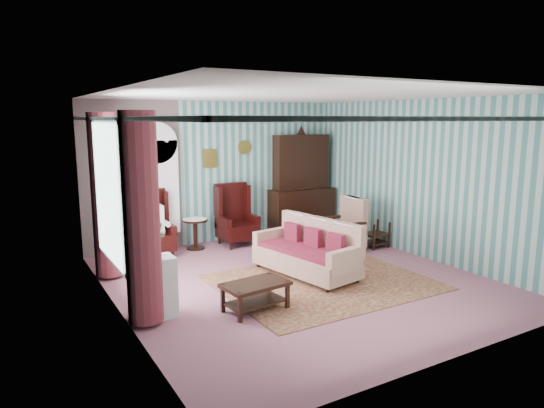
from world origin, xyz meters
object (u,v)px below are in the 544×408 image
bookcase (158,194)px  plant_stand (153,288)px  dresser_hutch (302,181)px  round_side_table (195,234)px  nest_table (376,234)px  wingback_left (152,224)px  sofa (306,247)px  coffee_table (255,296)px  floral_armchair (340,227)px  seated_woman (152,226)px  wingback_right (237,215)px

bookcase → plant_stand: size_ratio=2.80×
plant_stand → dresser_hutch: bearing=35.1°
round_side_table → nest_table: 3.60m
wingback_left → sofa: bearing=-50.7°
nest_table → coffee_table: nest_table is taller
round_side_table → floral_armchair: bearing=-32.4°
floral_armchair → coffee_table: size_ratio=1.09×
seated_woman → nest_table: (4.07, -1.55, -0.32)m
seated_woman → round_side_table: 0.96m
wingback_left → floral_armchair: wingback_left is taller
seated_woman → sofa: bearing=-50.7°
round_side_table → sofa: sofa is taller
bookcase → wingback_right: 1.63m
bookcase → wingback_left: (-0.25, -0.39, -0.50)m
coffee_table → round_side_table: bearing=82.3°
dresser_hutch → plant_stand: size_ratio=2.95×
round_side_table → coffee_table: size_ratio=0.69×
wingback_left → seated_woman: 0.04m
plant_stand → sofa: (2.68, 0.46, 0.07)m
wingback_left → floral_armchair: bearing=-22.6°
wingback_right → coffee_table: bearing=-112.1°
wingback_left → wingback_right: size_ratio=1.00×
round_side_table → coffee_table: bearing=-97.7°
wingback_right → floral_armchair: bearing=-41.6°
round_side_table → sofa: bearing=-68.2°
nest_table → plant_stand: (-4.87, -1.20, 0.13)m
seated_woman → wingback_right: bearing=0.0°
floral_armchair → seated_woman: bearing=71.3°
dresser_hutch → sofa: dresser_hutch is taller
nest_table → bookcase: bearing=153.1°
plant_stand → floral_armchair: bearing=18.6°
bookcase → sofa: 3.20m
dresser_hutch → floral_armchair: dresser_hutch is taller
wingback_right → plant_stand: bearing=-132.8°
nest_table → plant_stand: 5.02m
bookcase → round_side_table: bearing=-20.3°
sofa → round_side_table: bearing=11.6°
nest_table → floral_armchair: size_ratio=0.57×
sofa → coffee_table: bearing=112.3°
seated_woman → coffee_table: bearing=-82.1°
floral_armchair → coffee_table: (-2.85, -1.84, -0.28)m
dresser_hutch → round_side_table: dresser_hutch is taller
seated_woman → dresser_hutch: bearing=4.4°
plant_stand → floral_armchair: (4.09, 1.38, 0.08)m
seated_woman → floral_armchair: seated_woman is taller
nest_table → floral_armchair: bearing=166.9°
dresser_hutch → sofa: size_ratio=1.27×
dresser_hutch → sofa: bearing=-122.4°
bookcase → coffee_table: 3.72m
dresser_hutch → seated_woman: 3.56m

